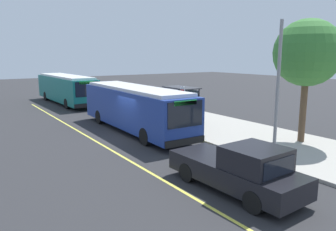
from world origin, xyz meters
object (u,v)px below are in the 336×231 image
transit_bus_second (66,88)px  route_sign_post (183,101)px  transit_bus_main (135,107)px  waiting_bench (183,113)px  pickup_truck (239,169)px  pedestrian_commuter (181,110)px

transit_bus_second → route_sign_post: (16.68, 2.86, 0.34)m
transit_bus_main → waiting_bench: transit_bus_main is taller
transit_bus_main → pickup_truck: bearing=-7.9°
transit_bus_main → pickup_truck: (10.86, -1.51, -0.76)m
transit_bus_second → route_sign_post: bearing=9.7°
pickup_truck → route_sign_post: route_sign_post is taller
route_sign_post → transit_bus_main: bearing=-116.9°
route_sign_post → transit_bus_second: bearing=-170.3°
transit_bus_main → transit_bus_second: (-15.23, 0.00, 0.00)m
transit_bus_second → pickup_truck: size_ratio=2.20×
transit_bus_second → pedestrian_commuter: 15.88m
waiting_bench → pickup_truck: bearing=-27.6°
waiting_bench → pedestrian_commuter: pedestrian_commuter is taller
route_sign_post → pedestrian_commuter: (-1.22, 0.73, -0.84)m
waiting_bench → pedestrian_commuter: bearing=-46.2°
pickup_truck → route_sign_post: 10.43m
transit_bus_main → waiting_bench: 4.66m
transit_bus_main → pedestrian_commuter: (0.23, 3.59, -0.50)m
transit_bus_main → waiting_bench: bearing=98.2°
pickup_truck → pedestrian_commuter: pickup_truck is taller
pickup_truck → transit_bus_second: bearing=176.7°
transit_bus_second → pedestrian_commuter: transit_bus_second is taller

